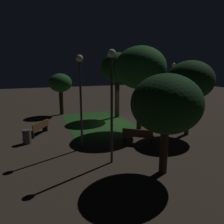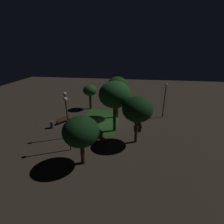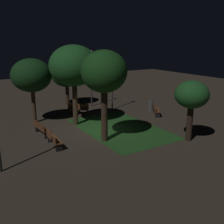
{
  "view_description": "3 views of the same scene",
  "coord_description": "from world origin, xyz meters",
  "px_view_note": "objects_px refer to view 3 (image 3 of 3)",
  "views": [
    {
      "loc": [
        -15.62,
        5.94,
        4.58
      ],
      "look_at": [
        -0.47,
        0.62,
        1.04
      ],
      "focal_mm": 34.71,
      "sensor_mm": 36.0,
      "label": 1
    },
    {
      "loc": [
        -19.16,
        -3.04,
        9.23
      ],
      "look_at": [
        0.52,
        -0.17,
        1.25
      ],
      "focal_mm": 26.54,
      "sensor_mm": 36.0,
      "label": 2
    },
    {
      "loc": [
        15.38,
        -8.42,
        6.07
      ],
      "look_at": [
        0.73,
        0.57,
        1.41
      ],
      "focal_mm": 42.39,
      "sensor_mm": 36.0,
      "label": 3
    }
  ],
  "objects_px": {
    "tree_left_canopy": "(104,73)",
    "tree_back_right": "(192,96)",
    "bench_corner": "(78,109)",
    "bench_near_trees": "(156,109)",
    "tree_back_left": "(31,76)",
    "trash_bin": "(151,105)",
    "lamp_post_plaza_east": "(91,70)",
    "lamp_post_plaza_west": "(112,72)",
    "bench_front_left": "(53,139)",
    "bench_path_side": "(41,128)",
    "tree_lawn_side": "(74,66)",
    "tree_near_wall": "(67,74)"
  },
  "relations": [
    {
      "from": "bench_near_trees",
      "to": "tree_back_left",
      "type": "bearing_deg",
      "value": -109.28
    },
    {
      "from": "bench_near_trees",
      "to": "lamp_post_plaza_east",
      "type": "relative_size",
      "value": 0.34
    },
    {
      "from": "tree_back_left",
      "to": "lamp_post_plaza_east",
      "type": "bearing_deg",
      "value": 110.81
    },
    {
      "from": "tree_lawn_side",
      "to": "tree_back_right",
      "type": "distance_m",
      "value": 8.32
    },
    {
      "from": "tree_back_right",
      "to": "tree_back_left",
      "type": "relative_size",
      "value": 0.78
    },
    {
      "from": "bench_front_left",
      "to": "trash_bin",
      "type": "distance_m",
      "value": 11.04
    },
    {
      "from": "tree_left_canopy",
      "to": "bench_path_side",
      "type": "bearing_deg",
      "value": -134.87
    },
    {
      "from": "bench_near_trees",
      "to": "tree_back_right",
      "type": "xyz_separation_m",
      "value": [
        5.6,
        -2.11,
        2.38
      ]
    },
    {
      "from": "lamp_post_plaza_east",
      "to": "bench_corner",
      "type": "bearing_deg",
      "value": -50.35
    },
    {
      "from": "tree_lawn_side",
      "to": "tree_near_wall",
      "type": "relative_size",
      "value": 1.37
    },
    {
      "from": "bench_corner",
      "to": "trash_bin",
      "type": "relative_size",
      "value": 2.05
    },
    {
      "from": "bench_near_trees",
      "to": "lamp_post_plaza_east",
      "type": "xyz_separation_m",
      "value": [
        -5.55,
        -3.16,
        3.0
      ]
    },
    {
      "from": "bench_front_left",
      "to": "lamp_post_plaza_east",
      "type": "distance_m",
      "value": 10.54
    },
    {
      "from": "tree_back_left",
      "to": "lamp_post_plaza_east",
      "type": "xyz_separation_m",
      "value": [
        -2.32,
        6.09,
        -0.1
      ]
    },
    {
      "from": "tree_left_canopy",
      "to": "trash_bin",
      "type": "height_order",
      "value": "tree_left_canopy"
    },
    {
      "from": "tree_lawn_side",
      "to": "bench_path_side",
      "type": "bearing_deg",
      "value": -71.83
    },
    {
      "from": "bench_front_left",
      "to": "tree_back_left",
      "type": "distance_m",
      "value": 6.25
    },
    {
      "from": "lamp_post_plaza_east",
      "to": "lamp_post_plaza_west",
      "type": "relative_size",
      "value": 1.03
    },
    {
      "from": "tree_lawn_side",
      "to": "bench_front_left",
      "type": "bearing_deg",
      "value": -41.26
    },
    {
      "from": "tree_back_left",
      "to": "lamp_post_plaza_west",
      "type": "height_order",
      "value": "lamp_post_plaza_west"
    },
    {
      "from": "tree_left_canopy",
      "to": "tree_near_wall",
      "type": "xyz_separation_m",
      "value": [
        -10.1,
        1.69,
        -1.25
      ]
    },
    {
      "from": "lamp_post_plaza_west",
      "to": "bench_front_left",
      "type": "bearing_deg",
      "value": -53.26
    },
    {
      "from": "tree_lawn_side",
      "to": "trash_bin",
      "type": "xyz_separation_m",
      "value": [
        -0.39,
        7.52,
        -3.91
      ]
    },
    {
      "from": "tree_back_right",
      "to": "trash_bin",
      "type": "height_order",
      "value": "tree_back_right"
    },
    {
      "from": "lamp_post_plaza_west",
      "to": "tree_near_wall",
      "type": "bearing_deg",
      "value": -144.1
    },
    {
      "from": "bench_front_left",
      "to": "bench_near_trees",
      "type": "height_order",
      "value": "same"
    },
    {
      "from": "tree_left_canopy",
      "to": "tree_back_right",
      "type": "xyz_separation_m",
      "value": [
        2.73,
        4.51,
        -1.38
      ]
    },
    {
      "from": "bench_front_left",
      "to": "bench_corner",
      "type": "height_order",
      "value": "same"
    },
    {
      "from": "lamp_post_plaza_east",
      "to": "lamp_post_plaza_west",
      "type": "bearing_deg",
      "value": 24.95
    },
    {
      "from": "lamp_post_plaza_west",
      "to": "tree_back_right",
      "type": "bearing_deg",
      "value": 0.43
    },
    {
      "from": "lamp_post_plaza_east",
      "to": "bench_near_trees",
      "type": "bearing_deg",
      "value": 29.67
    },
    {
      "from": "bench_front_left",
      "to": "lamp_post_plaza_west",
      "type": "xyz_separation_m",
      "value": [
        -5.6,
        7.5,
        2.91
      ]
    },
    {
      "from": "bench_corner",
      "to": "lamp_post_plaza_west",
      "type": "bearing_deg",
      "value": 86.2
    },
    {
      "from": "lamp_post_plaza_east",
      "to": "trash_bin",
      "type": "height_order",
      "value": "lamp_post_plaza_east"
    },
    {
      "from": "bench_corner",
      "to": "tree_back_right",
      "type": "relative_size",
      "value": 0.46
    },
    {
      "from": "bench_corner",
      "to": "bench_near_trees",
      "type": "xyz_separation_m",
      "value": [
        3.65,
        5.46,
        0.0
      ]
    },
    {
      "from": "bench_path_side",
      "to": "tree_back_right",
      "type": "relative_size",
      "value": 0.48
    },
    {
      "from": "bench_corner",
      "to": "tree_lawn_side",
      "type": "relative_size",
      "value": 0.3
    },
    {
      "from": "tree_left_canopy",
      "to": "tree_back_right",
      "type": "height_order",
      "value": "tree_left_canopy"
    },
    {
      "from": "tree_back_right",
      "to": "tree_back_left",
      "type": "xyz_separation_m",
      "value": [
        -8.84,
        -7.15,
        0.72
      ]
    },
    {
      "from": "bench_path_side",
      "to": "bench_corner",
      "type": "bearing_deg",
      "value": 129.51
    },
    {
      "from": "bench_front_left",
      "to": "tree_back_left",
      "type": "relative_size",
      "value": 0.38
    },
    {
      "from": "bench_near_trees",
      "to": "bench_front_left",
      "type": "bearing_deg",
      "value": -77.37
    },
    {
      "from": "bench_corner",
      "to": "lamp_post_plaza_west",
      "type": "xyz_separation_m",
      "value": [
        0.22,
        3.28,
        2.91
      ]
    },
    {
      "from": "trash_bin",
      "to": "lamp_post_plaza_west",
      "type": "bearing_deg",
      "value": -123.49
    },
    {
      "from": "bench_corner",
      "to": "tree_back_right",
      "type": "distance_m",
      "value": 10.13
    },
    {
      "from": "bench_front_left",
      "to": "lamp_post_plaza_west",
      "type": "bearing_deg",
      "value": 126.74
    },
    {
      "from": "bench_corner",
      "to": "lamp_post_plaza_east",
      "type": "distance_m",
      "value": 4.23
    },
    {
      "from": "bench_near_trees",
      "to": "lamp_post_plaza_east",
      "type": "distance_m",
      "value": 7.06
    },
    {
      "from": "bench_corner",
      "to": "bench_near_trees",
      "type": "bearing_deg",
      "value": 56.24
    }
  ]
}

